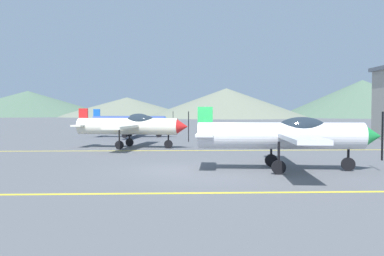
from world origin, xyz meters
name	(u,v)px	position (x,y,z in m)	size (l,w,h in m)	color
ground_plane	(196,171)	(0.00, 0.00, 0.00)	(400.00, 400.00, 0.00)	#54565B
apron_line_near	(204,193)	(0.00, -4.21, 0.01)	(80.00, 0.16, 0.01)	yellow
apron_line_far	(190,151)	(0.00, 7.73, 0.01)	(80.00, 0.16, 0.01)	yellow
airplane_near	(287,135)	(3.45, -0.09, 1.37)	(7.08, 8.14, 2.43)	silver
airplane_mid	(132,126)	(-3.50, 9.57, 1.37)	(7.11, 8.12, 2.43)	silver
airplane_far	(132,121)	(-4.55, 19.67, 1.37)	(7.08, 8.13, 2.43)	#33478C
hill_left	(28,104)	(-63.87, 158.79, 5.39)	(71.94, 71.94, 10.78)	#4C6651
hill_centerleft	(127,107)	(-20.05, 143.51, 3.79)	(54.25, 54.25, 7.59)	slate
hill_centerright	(226,103)	(15.95, 118.01, 4.90)	(54.33, 54.33, 9.80)	slate
hill_right	(362,99)	(66.00, 126.80, 6.68)	(60.69, 60.69, 13.37)	#4C6651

